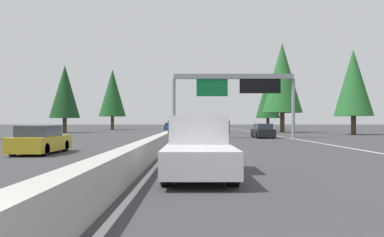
{
  "coord_description": "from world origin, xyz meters",
  "views": [
    {
      "loc": [
        -1.31,
        -1.62,
        1.67
      ],
      "look_at": [
        50.94,
        -1.57,
        2.13
      ],
      "focal_mm": 34.59,
      "sensor_mm": 36.0,
      "label": 1
    }
  ],
  "objects": [
    {
      "name": "oncoming_far",
      "position": [
        18.01,
        6.34,
        0.68
      ],
      "size": [
        4.4,
        1.8,
        1.47
      ],
      "rotation": [
        0.0,
        0.0,
        3.14
      ],
      "color": "#AD931E",
      "rests_on": "ground"
    },
    {
      "name": "conifer_right_mid",
      "position": [
        57.22,
        -15.88,
        8.64
      ],
      "size": [
        6.25,
        6.25,
        14.2
      ],
      "color": "#4C3823",
      "rests_on": "ground"
    },
    {
      "name": "ground_plane",
      "position": [
        60.0,
        0.0,
        0.0
      ],
      "size": [
        320.0,
        320.0,
        0.0
      ],
      "primitive_type": "plane",
      "color": "#38383A"
    },
    {
      "name": "conifer_left_near",
      "position": [
        54.5,
        17.7,
        6.23
      ],
      "size": [
        4.51,
        4.51,
        10.25
      ],
      "color": "#4C3823",
      "rests_on": "ground"
    },
    {
      "name": "conifer_right_far",
      "position": [
        73.18,
        -16.86,
        6.72
      ],
      "size": [
        4.86,
        4.86,
        11.05
      ],
      "color": "#4C3823",
      "rests_on": "ground"
    },
    {
      "name": "median_barrier",
      "position": [
        80.0,
        0.3,
        0.45
      ],
      "size": [
        180.0,
        0.56,
        0.9
      ],
      "primitive_type": "cube",
      "color": "#ADAAA3",
      "rests_on": "ground"
    },
    {
      "name": "shoulder_stripe_right",
      "position": [
        70.0,
        -11.52,
        0.01
      ],
      "size": [
        160.0,
        0.16,
        0.01
      ],
      "primitive_type": "cube",
      "color": "silver",
      "rests_on": "ground"
    },
    {
      "name": "sedan_distant_b",
      "position": [
        58.2,
        -5.5,
        0.68
      ],
      "size": [
        4.4,
        1.8,
        1.47
      ],
      "color": "silver",
      "rests_on": "ground"
    },
    {
      "name": "pickup_far_left",
      "position": [
        10.5,
        -1.81,
        0.91
      ],
      "size": [
        5.6,
        2.0,
        1.86
      ],
      "color": "silver",
      "rests_on": "ground"
    },
    {
      "name": "sign_gantry_overhead",
      "position": [
        36.67,
        -6.03,
        5.24
      ],
      "size": [
        0.5,
        12.68,
        6.59
      ],
      "color": "gray",
      "rests_on": "ground"
    },
    {
      "name": "bus_near_center",
      "position": [
        112.08,
        -9.1,
        1.72
      ],
      "size": [
        11.5,
        2.55,
        3.1
      ],
      "color": "white",
      "rests_on": "ground"
    },
    {
      "name": "conifer_right_near",
      "position": [
        46.38,
        -22.44,
        6.71
      ],
      "size": [
        4.86,
        4.86,
        11.05
      ],
      "color": "#4C3823",
      "rests_on": "ground"
    },
    {
      "name": "sedan_mid_left",
      "position": [
        36.72,
        -8.88,
        0.68
      ],
      "size": [
        4.4,
        1.8,
        1.47
      ],
      "color": "black",
      "rests_on": "ground"
    },
    {
      "name": "conifer_left_mid",
      "position": [
        76.63,
        15.28,
        7.78
      ],
      "size": [
        5.63,
        5.63,
        12.79
      ],
      "color": "#4C3823",
      "rests_on": "ground"
    },
    {
      "name": "sedan_far_right",
      "position": [
        50.76,
        -1.88,
        0.68
      ],
      "size": [
        4.4,
        1.8,
        1.47
      ],
      "color": "maroon",
      "rests_on": "ground"
    },
    {
      "name": "oncoming_near",
      "position": [
        71.16,
        2.94,
        0.68
      ],
      "size": [
        4.4,
        1.8,
        1.47
      ],
      "rotation": [
        0.0,
        0.0,
        3.14
      ],
      "color": "#1E4793",
      "rests_on": "ground"
    },
    {
      "name": "shoulder_stripe_median",
      "position": [
        70.0,
        -0.25,
        0.01
      ],
      "size": [
        160.0,
        0.16,
        0.01
      ],
      "primitive_type": "cube",
      "color": "silver",
      "rests_on": "ground"
    }
  ]
}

